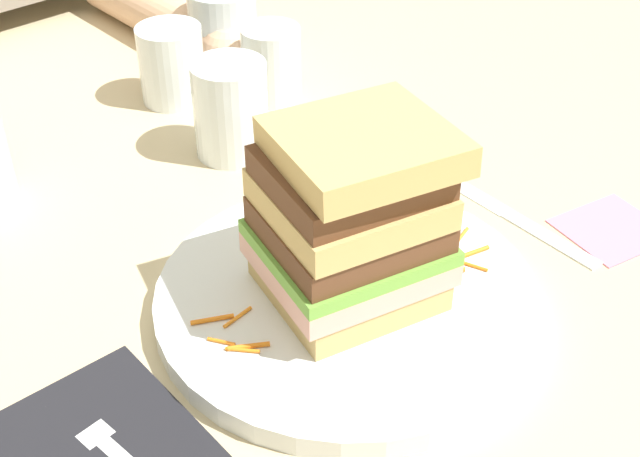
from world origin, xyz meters
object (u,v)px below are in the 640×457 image
Objects in this scene: fork at (124,457)px; empty_tumbler_1 at (271,63)px; napkin_dark at (103,441)px; empty_tumbler_2 at (172,64)px; sandwich at (351,218)px; knife at (507,213)px; juice_glass at (231,115)px; napkin_pink at (612,228)px; empty_tumbler_0 at (223,29)px; main_plate at (347,299)px.

fork is 2.17× the size of empty_tumbler_1.
empty_tumbler_2 is (0.29, 0.35, 0.04)m from napkin_dark.
sandwich is 0.22m from napkin_dark.
empty_tumbler_2 is (-0.09, 0.36, 0.04)m from knife.
juice_glass is 1.18× the size of empty_tumbler_1.
fork is 0.48m from empty_tumbler_1.
sandwich reaches higher than napkin_pink.
empty_tumbler_1 reaches higher than napkin_dark.
juice_glass is at bearing 39.18° from napkin_dark.
sandwich is at bearing 179.00° from knife.
empty_tumbler_1 is at bearing 37.35° from napkin_dark.
sandwich is 1.85× the size of empty_tumbler_1.
napkin_dark is 1.51× the size of empty_tumbler_0.
juice_glass is 0.35m from napkin_pink.
juice_glass is at bearing 72.80° from sandwich.
empty_tumbler_0 reaches higher than main_plate.
napkin_dark is 0.39m from knife.
napkin_pink is (0.16, -0.31, -0.04)m from juice_glass.
empty_tumbler_0 is (0.38, 0.40, 0.04)m from fork.
fork is 0.38m from knife.
empty_tumbler_2 is (-0.08, 0.07, 0.00)m from empty_tumbler_1.
fork is 2.10× the size of empty_tumbler_2.
napkin_dark is 0.44m from napkin_pink.
napkin_dark is (-0.20, 0.01, -0.01)m from main_plate.
empty_tumbler_1 is at bearing 59.90° from main_plate.
main_plate is 0.20m from napkin_dark.
empty_tumbler_2 is 0.99× the size of napkin_pink.
napkin_dark is 1.65× the size of napkin_pink.
empty_tumbler_2 is at bearing 75.69° from sandwich.
main_plate is 1.70× the size of fork.
empty_tumbler_1 is at bearing -95.15° from empty_tumbler_0.
empty_tumbler_0 reaches higher than napkin_dark.
napkin_pink is at bearing -80.57° from empty_tumbler_1.
napkin_dark and napkin_pink have the same top height.
empty_tumbler_2 is at bearing 51.86° from fork.
knife is (0.18, -0.00, -0.01)m from main_plate.
fork is 2.08× the size of napkin_pink.
napkin_dark is at bearing -130.08° from empty_tumbler_2.
sandwich reaches higher than juice_glass.
knife is at bearing -64.87° from juice_glass.
main_plate is 0.20m from fork.
juice_glass is 0.19m from empty_tumbler_0.
main_plate is 0.07m from sandwich.
sandwich is 1.79× the size of napkin_pink.
sandwich is 0.71× the size of knife.
fork is at bearing -176.90° from sandwich.
empty_tumbler_1 reaches higher than fork.
fork is (0.00, -0.02, 0.00)m from napkin_dark.
empty_tumbler_1 is at bearing 60.03° from sandwich.
napkin_dark is at bearing 177.82° from knife.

